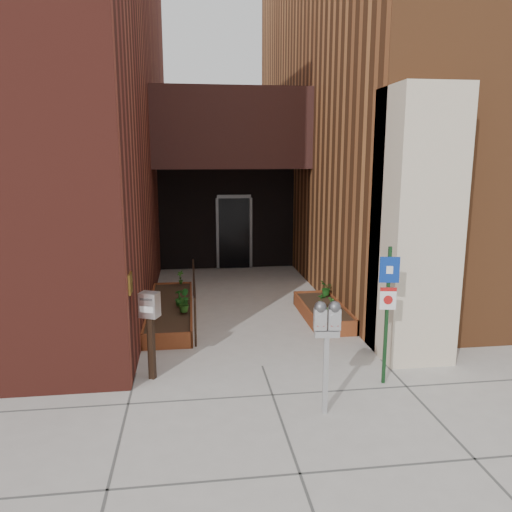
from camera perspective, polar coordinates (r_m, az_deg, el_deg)
name	(u,v)px	position (r m, az deg, el deg)	size (l,w,h in m)	color
ground	(262,366)	(8.23, 0.72, -12.48)	(80.00, 80.00, 0.00)	#9E9991
architecture	(220,95)	(14.46, -4.11, 17.93)	(20.00, 14.60, 10.00)	maroon
planter_left	(171,311)	(10.65, -9.74, -6.24)	(0.90, 3.60, 0.30)	brown
planter_right	(323,312)	(10.52, 7.69, -6.41)	(0.80, 2.20, 0.30)	brown
handrail	(194,283)	(10.42, -7.11, -3.04)	(0.04, 3.34, 0.90)	black
parking_meter	(327,327)	(6.49, 8.11, -8.06)	(0.35, 0.18, 1.53)	#B1B1B3
sign_post	(388,301)	(7.47, 14.81, -5.01)	(0.28, 0.09, 2.07)	#133518
payment_dropbox	(150,317)	(7.63, -12.01, -6.83)	(0.33, 0.29, 1.36)	black
shrub_left_a	(184,304)	(9.96, -8.19, -5.41)	(0.31, 0.31, 0.34)	#285B1A
shrub_left_b	(185,297)	(10.42, -8.17, -4.67)	(0.18, 0.18, 0.33)	#1A5E1D
shrub_left_c	(180,298)	(10.38, -8.72, -4.73)	(0.19, 0.19, 0.34)	#1C5A19
shrub_left_d	(181,277)	(12.10, -8.62, -2.43)	(0.17, 0.17, 0.33)	#2C611B
shrub_right_a	(332,307)	(9.74, 8.63, -5.75)	(0.21, 0.21, 0.37)	#1D5217
shrub_right_b	(322,302)	(10.09, 7.55, -5.19)	(0.18, 0.18, 0.34)	#1A5017
shrub_right_c	(326,288)	(11.12, 8.05, -3.65)	(0.30, 0.30, 0.33)	#1A5217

